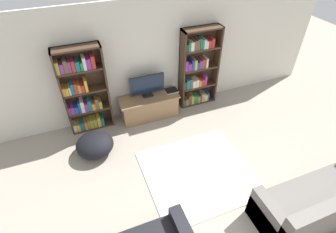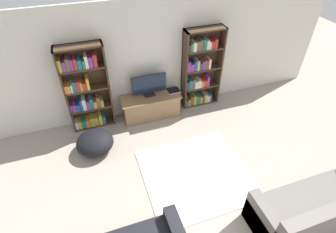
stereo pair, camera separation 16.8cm
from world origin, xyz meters
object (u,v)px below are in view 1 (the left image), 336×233
at_px(laptop, 171,90).
at_px(couch_right_sofa, 319,204).
at_px(television, 147,85).
at_px(beanbag_ottoman, 95,145).
at_px(bookshelf_right, 197,70).
at_px(tv_stand, 149,107).
at_px(bookshelf_left, 84,92).

bearing_deg(laptop, couch_right_sofa, -72.37).
distance_m(television, beanbag_ottoman, 1.70).
xyz_separation_m(laptop, couch_right_sofa, (1.10, -3.46, -0.26)).
relative_size(bookshelf_right, tv_stand, 1.40).
height_order(bookshelf_right, television, bookshelf_right).
height_order(bookshelf_left, bookshelf_right, same).
bearing_deg(laptop, bookshelf_right, 8.09).
xyz_separation_m(television, laptop, (0.57, -0.01, -0.27)).
height_order(bookshelf_left, television, bookshelf_left).
relative_size(tv_stand, couch_right_sofa, 0.69).
bearing_deg(laptop, beanbag_ottoman, -158.54).
relative_size(bookshelf_left, beanbag_ottoman, 2.59).
bearing_deg(laptop, television, 178.99).
height_order(tv_stand, couch_right_sofa, couch_right_sofa).
relative_size(laptop, couch_right_sofa, 0.15).
relative_size(television, couch_right_sofa, 0.40).
distance_m(bookshelf_right, beanbag_ottoman, 2.87).
xyz_separation_m(television, beanbag_ottoman, (-1.38, -0.78, -0.62)).
height_order(bookshelf_right, beanbag_ottoman, bookshelf_right).
bearing_deg(bookshelf_left, couch_right_sofa, -49.67).
height_order(tv_stand, laptop, laptop).
xyz_separation_m(bookshelf_right, laptop, (-0.69, -0.10, -0.36)).
relative_size(bookshelf_right, couch_right_sofa, 0.96).
distance_m(bookshelf_right, couch_right_sofa, 3.63).
xyz_separation_m(bookshelf_left, couch_right_sofa, (3.02, -3.56, -0.63)).
relative_size(bookshelf_left, couch_right_sofa, 0.96).
bearing_deg(couch_right_sofa, tv_stand, 116.13).
xyz_separation_m(bookshelf_right, beanbag_ottoman, (-2.65, -0.87, -0.71)).
bearing_deg(tv_stand, beanbag_ottoman, -152.40).
xyz_separation_m(bookshelf_right, couch_right_sofa, (0.41, -3.56, -0.62)).
distance_m(laptop, beanbag_ottoman, 2.13).
bearing_deg(laptop, tv_stand, -175.34).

